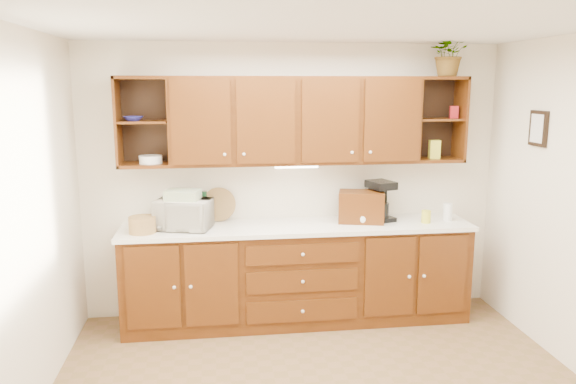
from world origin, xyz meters
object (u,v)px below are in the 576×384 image
object	(u,v)px
microwave	(183,214)
coffee_maker	(380,201)
bread_box	(361,207)
potted_plant	(449,53)

from	to	relation	value
microwave	coffee_maker	distance (m)	1.85
microwave	coffee_maker	size ratio (longest dim) A/B	1.27
bread_box	coffee_maker	xyz separation A→B (m)	(0.20, 0.07, 0.04)
bread_box	potted_plant	world-z (taller)	potted_plant
microwave	bread_box	world-z (taller)	bread_box
bread_box	coffee_maker	world-z (taller)	coffee_maker
microwave	potted_plant	xyz separation A→B (m)	(2.46, 0.11, 1.42)
bread_box	coffee_maker	distance (m)	0.21
microwave	coffee_maker	bearing A→B (deg)	18.58
microwave	potted_plant	size ratio (longest dim) A/B	1.16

